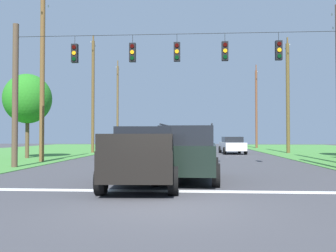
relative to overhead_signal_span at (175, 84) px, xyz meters
name	(u,v)px	position (x,y,z in m)	size (l,w,h in m)	color
ground_plane	(163,205)	(0.15, -9.36, -4.21)	(120.00, 120.00, 0.00)	#3D3D42
stop_bar_stripe	(169,191)	(0.15, -7.23, -4.20)	(14.16, 0.45, 0.01)	white
lane_dash_0	(177,171)	(0.15, -1.23, -4.20)	(0.15, 2.50, 0.01)	white
lane_dash_1	(181,160)	(0.15, 6.19, -4.20)	(0.15, 2.50, 0.01)	white
lane_dash_2	(183,155)	(0.15, 11.75, -4.20)	(0.15, 2.50, 0.01)	white
overhead_signal_span	(175,84)	(0.00, 0.00, 0.00)	(16.71, 0.31, 7.42)	brown
pickup_truck	(143,156)	(-0.78, -6.07, -3.24)	(2.48, 5.49, 1.95)	black
suv_black	(189,152)	(0.72, -4.68, -3.15)	(2.44, 4.90, 2.05)	black
distant_car_crossing_white	(232,145)	(4.51, 14.63, -3.42)	(2.20, 4.39, 1.52)	silver
utility_pole_far_right	(288,97)	(9.74, 15.78, 0.99)	(0.33, 1.65, 10.72)	brown
utility_pole_near_left	(256,108)	(9.21, 28.79, 0.97)	(0.29, 1.93, 10.75)	brown
utility_pole_far_left	(42,76)	(-8.44, 3.84, 1.13)	(0.29, 1.81, 11.01)	brown
utility_pole_distant_right	(93,95)	(-8.45, 15.47, 1.25)	(0.29, 1.59, 11.16)	brown
utility_pole_distant_left	(118,105)	(-8.67, 28.01, 1.31)	(0.28, 1.87, 11.35)	brown
tree_roadside_far_right	(28,99)	(-10.91, 7.13, 0.06)	(3.38, 3.38, 6.06)	brown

